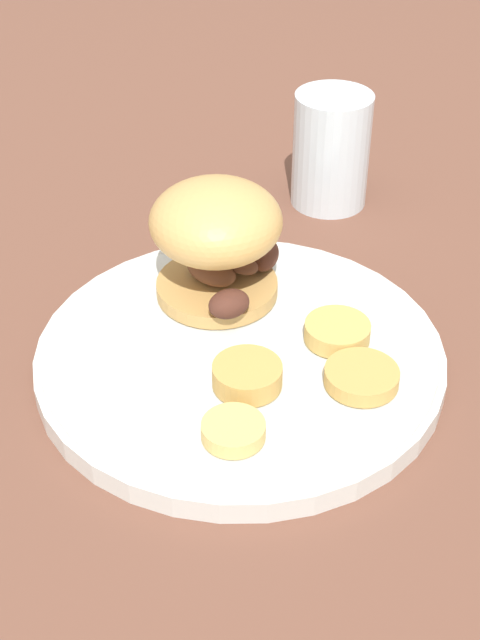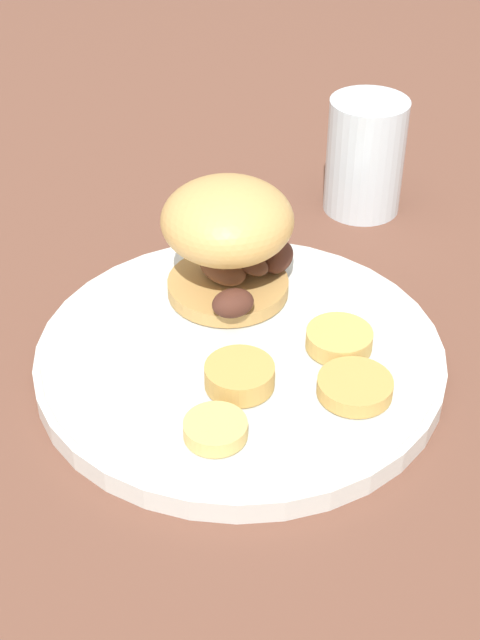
% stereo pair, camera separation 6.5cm
% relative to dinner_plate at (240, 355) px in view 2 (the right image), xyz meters
% --- Properties ---
extents(ground_plane, '(4.00, 4.00, 0.00)m').
position_rel_dinner_plate_xyz_m(ground_plane, '(0.00, 0.00, -0.01)').
color(ground_plane, brown).
extents(dinner_plate, '(0.31, 0.31, 0.02)m').
position_rel_dinner_plate_xyz_m(dinner_plate, '(0.00, 0.00, 0.00)').
color(dinner_plate, silver).
rests_on(dinner_plate, ground_plane).
extents(sandwich, '(0.12, 0.11, 0.10)m').
position_rel_dinner_plate_xyz_m(sandwich, '(0.03, 0.06, 0.06)').
color(sandwich, tan).
rests_on(sandwich, dinner_plate).
extents(potato_round_0, '(0.04, 0.04, 0.01)m').
position_rel_dinner_plate_xyz_m(potato_round_0, '(-0.06, -0.07, 0.01)').
color(potato_round_0, '#DBB766').
rests_on(potato_round_0, dinner_plate).
extents(potato_round_1, '(0.05, 0.05, 0.01)m').
position_rel_dinner_plate_xyz_m(potato_round_1, '(0.04, -0.09, 0.01)').
color(potato_round_1, tan).
rests_on(potato_round_1, dinner_plate).
extents(potato_round_2, '(0.05, 0.05, 0.02)m').
position_rel_dinner_plate_xyz_m(potato_round_2, '(-0.02, -0.04, 0.02)').
color(potato_round_2, tan).
rests_on(potato_round_2, dinner_plate).
extents(potato_round_3, '(0.05, 0.05, 0.01)m').
position_rel_dinner_plate_xyz_m(potato_round_3, '(0.06, -0.04, 0.02)').
color(potato_round_3, tan).
rests_on(potato_round_3, dinner_plate).
extents(drinking_glass, '(0.07, 0.07, 0.11)m').
position_rel_dinner_plate_xyz_m(drinking_glass, '(0.23, 0.14, 0.04)').
color(drinking_glass, silver).
rests_on(drinking_glass, ground_plane).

